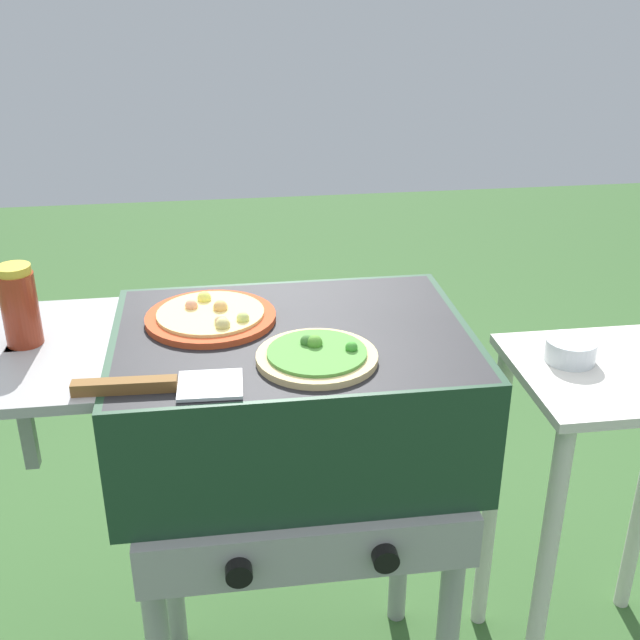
{
  "coord_description": "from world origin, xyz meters",
  "views": [
    {
      "loc": [
        -0.13,
        -1.26,
        1.51
      ],
      "look_at": [
        0.05,
        0.0,
        0.92
      ],
      "focal_mm": 44.45,
      "sensor_mm": 36.0,
      "label": 1
    }
  ],
  "objects_px": {
    "pizza_veggie": "(317,355)",
    "sauce_jar": "(20,306)",
    "spatula": "(160,385)",
    "topping_bowl_near": "(570,351)",
    "pizza_cheese": "(211,316)",
    "prep_table": "(612,463)",
    "grill": "(286,403)"
  },
  "relations": [
    {
      "from": "grill",
      "to": "pizza_cheese",
      "type": "xyz_separation_m",
      "value": [
        -0.13,
        0.07,
        0.15
      ]
    },
    {
      "from": "pizza_cheese",
      "to": "prep_table",
      "type": "bearing_deg",
      "value": -4.79
    },
    {
      "from": "prep_table",
      "to": "topping_bowl_near",
      "type": "distance_m",
      "value": 0.27
    },
    {
      "from": "topping_bowl_near",
      "to": "pizza_cheese",
      "type": "bearing_deg",
      "value": 177.95
    },
    {
      "from": "pizza_veggie",
      "to": "sauce_jar",
      "type": "xyz_separation_m",
      "value": [
        -0.49,
        0.13,
        0.06
      ]
    },
    {
      "from": "sauce_jar",
      "to": "spatula",
      "type": "relative_size",
      "value": 0.55
    },
    {
      "from": "prep_table",
      "to": "pizza_cheese",
      "type": "bearing_deg",
      "value": 175.21
    },
    {
      "from": "grill",
      "to": "pizza_cheese",
      "type": "height_order",
      "value": "pizza_cheese"
    },
    {
      "from": "spatula",
      "to": "topping_bowl_near",
      "type": "height_order",
      "value": "spatula"
    },
    {
      "from": "sauce_jar",
      "to": "prep_table",
      "type": "relative_size",
      "value": 0.18
    },
    {
      "from": "pizza_veggie",
      "to": "pizza_cheese",
      "type": "height_order",
      "value": "same"
    },
    {
      "from": "pizza_cheese",
      "to": "pizza_veggie",
      "type": "bearing_deg",
      "value": -46.67
    },
    {
      "from": "sauce_jar",
      "to": "topping_bowl_near",
      "type": "xyz_separation_m",
      "value": [
        1.02,
        0.02,
        -0.17
      ]
    },
    {
      "from": "sauce_jar",
      "to": "prep_table",
      "type": "xyz_separation_m",
      "value": [
        1.12,
        -0.02,
        -0.42
      ]
    },
    {
      "from": "prep_table",
      "to": "pizza_veggie",
      "type": "bearing_deg",
      "value": -169.74
    },
    {
      "from": "topping_bowl_near",
      "to": "sauce_jar",
      "type": "bearing_deg",
      "value": -178.67
    },
    {
      "from": "spatula",
      "to": "topping_bowl_near",
      "type": "bearing_deg",
      "value": 15.76
    },
    {
      "from": "pizza_veggie",
      "to": "sauce_jar",
      "type": "relative_size",
      "value": 1.42
    },
    {
      "from": "pizza_cheese",
      "to": "spatula",
      "type": "distance_m",
      "value": 0.26
    },
    {
      "from": "pizza_veggie",
      "to": "spatula",
      "type": "relative_size",
      "value": 0.77
    },
    {
      "from": "pizza_cheese",
      "to": "sauce_jar",
      "type": "height_order",
      "value": "sauce_jar"
    },
    {
      "from": "topping_bowl_near",
      "to": "grill",
      "type": "bearing_deg",
      "value": -175.31
    },
    {
      "from": "pizza_cheese",
      "to": "prep_table",
      "type": "relative_size",
      "value": 0.31
    },
    {
      "from": "grill",
      "to": "prep_table",
      "type": "relative_size",
      "value": 1.23
    },
    {
      "from": "sauce_jar",
      "to": "prep_table",
      "type": "height_order",
      "value": "sauce_jar"
    },
    {
      "from": "sauce_jar",
      "to": "topping_bowl_near",
      "type": "distance_m",
      "value": 1.03
    },
    {
      "from": "grill",
      "to": "prep_table",
      "type": "distance_m",
      "value": 0.7
    },
    {
      "from": "spatula",
      "to": "topping_bowl_near",
      "type": "distance_m",
      "value": 0.82
    },
    {
      "from": "grill",
      "to": "topping_bowl_near",
      "type": "distance_m",
      "value": 0.57
    },
    {
      "from": "grill",
      "to": "spatula",
      "type": "relative_size",
      "value": 3.67
    },
    {
      "from": "pizza_veggie",
      "to": "prep_table",
      "type": "height_order",
      "value": "pizza_veggie"
    },
    {
      "from": "pizza_veggie",
      "to": "pizza_cheese",
      "type": "bearing_deg",
      "value": 133.33
    }
  ]
}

